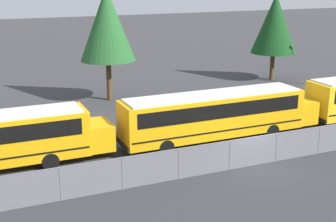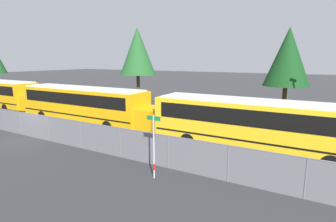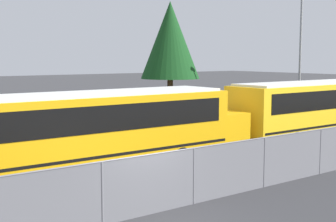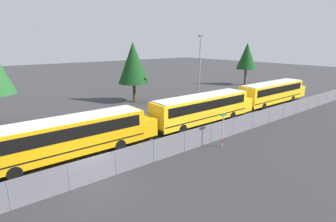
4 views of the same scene
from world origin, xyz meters
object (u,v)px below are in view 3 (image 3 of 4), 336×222
tree_1 (170,40)px  school_bus_3 (328,105)px  school_bus_2 (85,128)px  light_pole (300,47)px

tree_1 → school_bus_3: bearing=-89.3°
school_bus_2 → tree_1: tree_1 is taller
school_bus_2 → tree_1: bearing=44.5°
school_bus_2 → light_pole: bearing=17.3°
school_bus_2 → light_pole: (19.78, 6.16, 3.24)m
light_pole → school_bus_3: bearing=-131.6°
tree_1 → light_pole: bearing=-53.0°
light_pole → tree_1: light_pole is taller
school_bus_3 → light_pole: light_pole is taller
light_pole → school_bus_2: bearing=-162.7°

